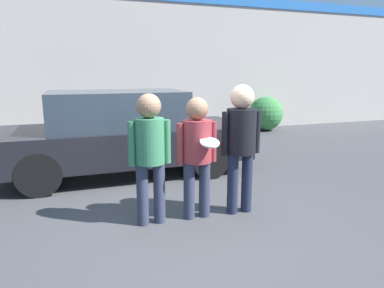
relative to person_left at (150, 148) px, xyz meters
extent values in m
plane|color=#3F3F42|center=(0.44, -0.02, -1.01)|extent=(56.00, 56.00, 0.00)
cube|color=#B2A89E|center=(0.44, 6.75, 1.19)|extent=(24.00, 0.18, 4.39)
cylinder|color=#2D3347|center=(-0.11, 0.00, -0.60)|extent=(0.15, 0.15, 0.81)
cylinder|color=#2D3347|center=(0.11, 0.00, -0.60)|extent=(0.15, 0.15, 0.81)
cylinder|color=#33724C|center=(0.00, 0.00, 0.09)|extent=(0.37, 0.37, 0.57)
cylinder|color=#33724C|center=(-0.23, 0.00, 0.06)|extent=(0.09, 0.09, 0.56)
cylinder|color=#33724C|center=(0.23, 0.00, 0.06)|extent=(0.09, 0.09, 0.56)
sphere|color=#8C664C|center=(0.00, 0.00, 0.52)|extent=(0.30, 0.30, 0.30)
cylinder|color=#2D3347|center=(0.51, -0.01, -0.62)|extent=(0.15, 0.15, 0.78)
cylinder|color=#2D3347|center=(0.73, -0.01, -0.62)|extent=(0.15, 0.15, 0.78)
cylinder|color=maroon|center=(0.62, -0.01, 0.05)|extent=(0.38, 0.38, 0.55)
cylinder|color=maroon|center=(0.39, -0.01, 0.03)|extent=(0.09, 0.09, 0.54)
cylinder|color=maroon|center=(0.86, -0.01, 0.03)|extent=(0.09, 0.09, 0.54)
sphere|color=#8C664C|center=(0.62, -0.01, 0.47)|extent=(0.29, 0.29, 0.29)
cylinder|color=white|center=(0.69, -0.28, 0.08)|extent=(0.25, 0.24, 0.10)
cylinder|color=#1E2338|center=(1.14, -0.04, -0.58)|extent=(0.15, 0.15, 0.85)
cylinder|color=#1E2338|center=(1.36, -0.04, -0.58)|extent=(0.15, 0.15, 0.85)
cylinder|color=black|center=(1.25, -0.04, 0.15)|extent=(0.40, 0.40, 0.60)
cylinder|color=black|center=(1.01, -0.04, 0.13)|extent=(0.09, 0.09, 0.59)
cylinder|color=black|center=(1.49, -0.04, 0.13)|extent=(0.09, 0.09, 0.59)
sphere|color=#DBB28E|center=(1.25, -0.04, 0.61)|extent=(0.32, 0.32, 0.32)
cube|color=black|center=(0.00, 2.40, -0.40)|extent=(4.70, 1.85, 0.62)
cube|color=#28333D|center=(-0.09, 2.40, 0.25)|extent=(2.44, 1.59, 0.67)
cylinder|color=black|center=(1.46, 3.23, -0.65)|extent=(0.71, 0.22, 0.71)
cylinder|color=black|center=(1.46, 1.57, -0.65)|extent=(0.71, 0.22, 0.71)
cylinder|color=black|center=(-1.45, 3.23, -0.65)|extent=(0.71, 0.22, 0.71)
cylinder|color=black|center=(-1.45, 1.57, -0.65)|extent=(0.71, 0.22, 0.71)
sphere|color=#387A3D|center=(5.31, 5.99, -0.43)|extent=(1.15, 1.15, 1.15)
camera|label=1|loc=(-0.88, -4.12, 0.92)|focal=32.00mm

